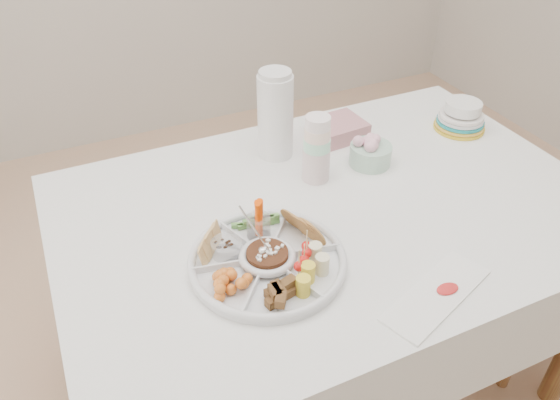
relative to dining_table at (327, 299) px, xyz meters
name	(u,v)px	position (x,y,z in m)	size (l,w,h in m)	color
floor	(322,371)	(0.00, 0.00, -0.38)	(4.00, 4.00, 0.00)	tan
dining_table	(327,299)	(0.00, 0.00, 0.00)	(1.52, 1.02, 0.76)	white
party_tray	(267,259)	(-0.27, -0.14, 0.40)	(0.38, 0.38, 0.04)	silver
bean_dip	(267,257)	(-0.27, -0.14, 0.41)	(0.10, 0.10, 0.04)	#502712
tortillas	(305,228)	(-0.14, -0.10, 0.42)	(0.10, 0.10, 0.06)	#B0853A
carrot_cucumber	(256,213)	(-0.24, -0.02, 0.44)	(0.12, 0.12, 0.11)	#FF4900
pita_raisins	(217,242)	(-0.37, -0.06, 0.42)	(0.11, 0.11, 0.06)	#E5BB5C
cherries	(225,281)	(-0.39, -0.19, 0.42)	(0.12, 0.12, 0.05)	orange
granola_chunks	(280,293)	(-0.29, -0.27, 0.42)	(0.10, 0.10, 0.04)	brown
banana_tomato	(320,258)	(-0.17, -0.23, 0.44)	(0.11, 0.11, 0.09)	tan
cup_stack	(317,146)	(0.02, 0.14, 0.49)	(0.08, 0.08, 0.22)	#AFC2AB
thermos	(275,114)	(-0.04, 0.32, 0.52)	(0.11, 0.11, 0.29)	white
flower_bowl	(371,150)	(0.21, 0.14, 0.43)	(0.13, 0.13, 0.10)	#A6C1AD
napkin_stack	(338,129)	(0.20, 0.33, 0.41)	(0.17, 0.14, 0.06)	#BB7A81
plate_stack	(462,114)	(0.60, 0.20, 0.43)	(0.17, 0.17, 0.11)	yellow
placemat	(437,295)	(0.05, -0.40, 0.38)	(0.31, 0.10, 0.01)	white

